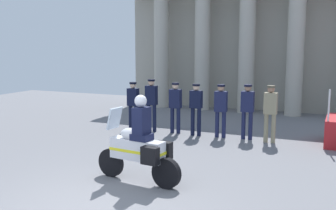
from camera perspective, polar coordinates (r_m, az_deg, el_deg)
ground_plane at (r=7.84m, az=-10.07°, el=-13.67°), size 28.69×28.69×0.00m
colonnade_backdrop at (r=18.30m, az=11.32°, el=9.05°), size 11.54×1.53×5.96m
officer_in_row_0 at (r=14.16m, az=-4.88°, el=0.48°), size 0.38×0.24×1.64m
officer_in_row_1 at (r=13.73m, az=-2.33°, el=0.59°), size 0.38×0.24×1.77m
officer_in_row_2 at (r=13.47m, az=1.03°, el=0.20°), size 0.38×0.24×1.68m
officer_in_row_3 at (r=13.13m, az=3.93°, el=-0.03°), size 0.38×0.24×1.68m
officer_in_row_4 at (r=12.96m, az=7.36°, el=-0.20°), size 0.38×0.24×1.68m
officer_in_row_5 at (r=12.82m, az=11.01°, el=-0.30°), size 0.38×0.24×1.71m
officer_in_row_6 at (r=12.53m, az=14.07°, el=-0.57°), size 0.38×0.24×1.73m
motorcycle_with_rider at (r=8.70m, az=-3.92°, el=-5.79°), size 2.09×0.74×1.90m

